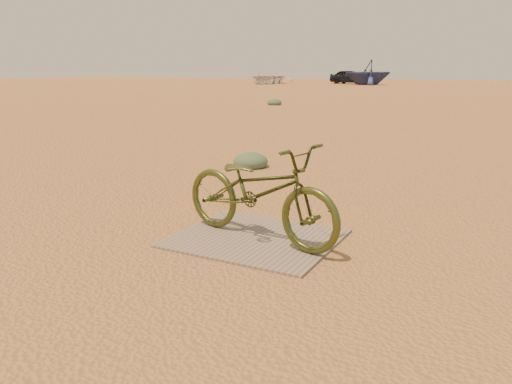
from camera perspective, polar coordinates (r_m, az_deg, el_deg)
The scene contains 8 objects.
ground at distance 4.33m, azimuth -6.39°, elevation -6.22°, with size 120.00×120.00×0.00m, color #BA753B.
plywood_board at distance 4.47m, azimuth -0.00°, elevation -5.30°, with size 1.39×1.21×0.02m, color #87735B.
bicycle at distance 4.30m, azimuth 0.34°, elevation 0.10°, with size 0.57×1.64×0.86m, color #3C4519.
car at distance 46.44m, azimuth 10.66°, elevation 12.81°, with size 1.45×3.61×1.23m, color black.
boat_near_left at distance 46.00m, azimuth 1.28°, elevation 12.96°, with size 3.81×5.33×1.10m, color silver.
boat_far_left at distance 44.07m, azimuth 12.67°, elevation 13.21°, with size 3.42×3.96×2.08m, color navy.
kale_a at distance 7.68m, azimuth -0.62°, elevation 2.88°, with size 0.53×0.53×0.29m, color #526744.
kale_c at distance 20.37m, azimuth 2.13°, elevation 9.91°, with size 0.58×0.58×0.32m, color #526744.
Camera 1 is at (2.31, -3.34, 1.50)m, focal length 35.00 mm.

